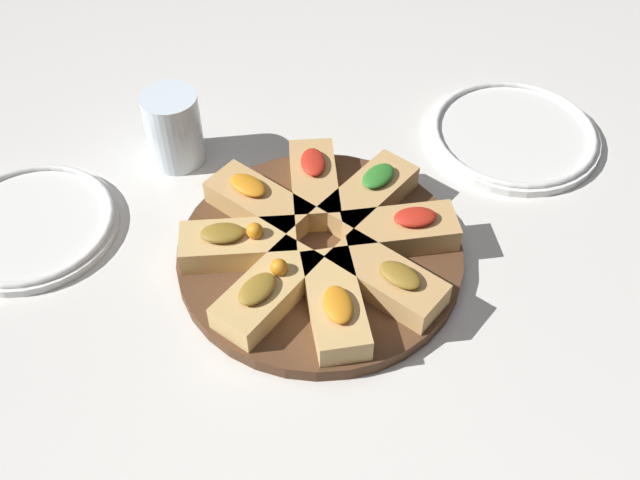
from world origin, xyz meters
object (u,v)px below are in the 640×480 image
(plate_left, at_px, (30,225))
(plate_right, at_px, (514,134))
(serving_board, at_px, (320,254))
(water_glass, at_px, (174,128))

(plate_left, xyz_separation_m, plate_right, (0.54, 0.28, -0.00))
(serving_board, distance_m, water_glass, 0.25)
(plate_left, xyz_separation_m, water_glass, (0.12, 0.15, 0.04))
(serving_board, xyz_separation_m, plate_right, (0.20, 0.26, -0.00))
(plate_left, bearing_deg, water_glass, 51.07)
(plate_right, xyz_separation_m, water_glass, (-0.41, -0.13, 0.04))
(serving_board, relative_size, plate_left, 1.57)
(serving_board, height_order, plate_left, serving_board)
(plate_right, bearing_deg, plate_left, -152.08)
(plate_left, relative_size, plate_right, 0.91)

